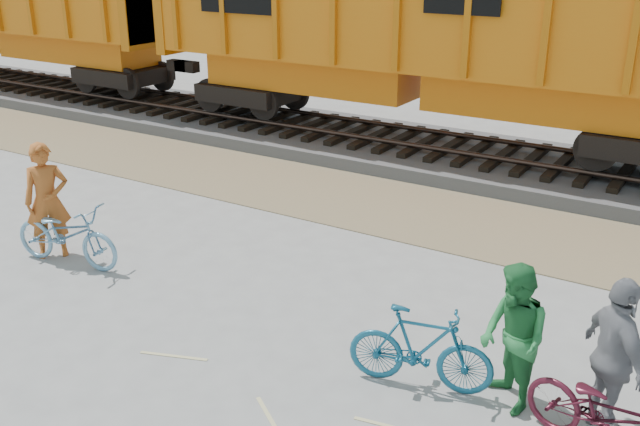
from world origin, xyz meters
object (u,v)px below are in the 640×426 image
Objects in this scene: hopper_car_left at (10,2)px; bicycle_blue at (67,235)px; bicycle_maroon at (611,417)px; person_solo at (47,201)px; bicycle_teal at (420,348)px; person_woman at (614,359)px; hopper_car_center at (427,30)px; person_man at (514,338)px.

hopper_car_left is 7.14× the size of bicycle_blue.
bicycle_maroon is 0.94× the size of person_solo.
bicycle_teal is 2.13m from bicycle_maroon.
bicycle_blue is at bearing 75.40° from bicycle_teal.
bicycle_maroon is at bearing 153.98° from person_woman.
bicycle_maroon is 0.59m from person_woman.
hopper_car_left is at bearing 180.00° from hopper_car_center.
bicycle_teal is 1.08m from person_man.
hopper_car_left is 15.00m from hopper_car_center.
hopper_car_center is 7.14× the size of bicycle_blue.
person_solo reaches higher than bicycle_blue.
bicycle_teal reaches higher than bicycle_maroon.
bicycle_blue is (-2.29, -8.62, -2.49)m from hopper_car_center.
hopper_car_left is at bearing 46.69° from bicycle_blue.
bicycle_teal is (3.95, -8.75, -2.49)m from hopper_car_center.
person_man is (4.95, -8.55, -2.15)m from hopper_car_center.
hopper_car_left is 7.76× the size of person_woman.
hopper_car_left is 1.00× the size of hopper_car_center.
person_solo is 7.74m from person_man.
person_woman is at bearing -50.09° from person_solo.
person_solo is at bearing -34.92° from hopper_car_left.
hopper_car_left is at bearing 94.57° from person_solo.
bicycle_teal is at bearing 58.01° from person_woman.
hopper_car_center reaches higher than person_woman.
bicycle_blue is 1.15× the size of bicycle_teal.
hopper_car_left and hopper_car_center have the same top height.
bicycle_blue is 8.37m from bicycle_maroon.
person_woman is (2.03, 0.29, 0.39)m from bicycle_teal.
bicycle_teal is at bearing -123.88° from person_man.
hopper_car_left is 21.80m from person_man.
person_man reaches higher than bicycle_maroon.
hopper_car_center is (15.00, 0.00, 0.00)m from hopper_car_left.
person_woman is at bearing -21.97° from hopper_car_left.
bicycle_teal is (6.24, -0.12, -0.00)m from bicycle_blue.
hopper_car_left is 15.56m from bicycle_blue.
bicycle_blue is 7.25m from person_man.
person_man is (1.00, 0.20, 0.35)m from bicycle_teal.
bicycle_teal is 0.94× the size of person_woman.
hopper_car_left is at bearing 27.97° from person_woman.
person_woman is at bearing -98.01° from bicycle_blue.
person_man is (7.24, 0.08, 0.34)m from bicycle_blue.
bicycle_teal is (18.95, -8.75, -2.49)m from hopper_car_left.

